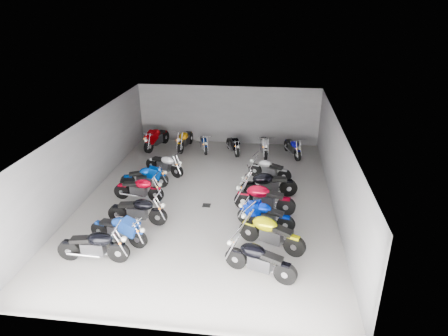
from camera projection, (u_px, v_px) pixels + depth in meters
The scene contains 24 objects.
ground at pixel (208, 200), 16.38m from camera, with size 14.00×14.00×0.00m, color gray.
wall_back at pixel (228, 115), 22.10m from camera, with size 10.00×0.10×3.20m, color slate.
wall_left at pixel (87, 158), 16.30m from camera, with size 0.10×14.00×3.20m, color slate.
wall_right at pixel (338, 170), 15.17m from camera, with size 0.10×14.00×3.20m, color slate.
ceiling at pixel (207, 124), 15.09m from camera, with size 10.00×14.00×0.04m, color black.
drain_grate at pixel (207, 205), 15.92m from camera, with size 0.32×0.32×0.01m, color black.
motorcycle_left_a at pixel (94, 246), 12.42m from camera, with size 2.30×0.47×1.01m.
motorcycle_left_b at pixel (119, 230), 13.32m from camera, with size 2.13×0.68×0.95m.
motorcycle_left_c at pixel (138, 211), 14.48m from camera, with size 2.22×0.44×0.98m.
motorcycle_left_d at pixel (139, 189), 16.16m from camera, with size 2.10×0.44×0.92m.
motorcycle_left_e at pixel (145, 177), 17.17m from camera, with size 2.06×0.60×0.91m.
motorcycle_left_f at pixel (165, 164), 18.48m from camera, with size 1.98×0.98×0.93m.
motorcycle_right_a at pixel (259, 260), 11.77m from camera, with size 2.19×0.93×1.00m.
motorcycle_right_b at pixel (271, 233), 13.06m from camera, with size 2.22×1.14×1.04m.
motorcycle_right_c at pixel (265, 215), 14.20m from camera, with size 2.09×0.71×0.94m.
motorcycle_right_d at pixel (264, 199), 15.24m from camera, with size 2.38×0.61×1.05m.
motorcycle_right_e at pixel (268, 184), 16.37m from camera, with size 2.37×0.72×1.05m.
motorcycle_right_f at pixel (269, 169), 18.00m from camera, with size 1.95×0.80×0.89m.
motorcycle_back_a at pixel (156, 138), 21.63m from camera, with size 0.79×2.32×1.04m.
motorcycle_back_b at pixel (185, 139), 21.56m from camera, with size 0.51×2.23×0.98m.
motorcycle_back_c at pixel (204, 143), 21.31m from camera, with size 0.68×1.80×0.81m.
motorcycle_back_d at pixel (233, 145), 21.02m from camera, with size 0.89×1.77×0.83m.
motorcycle_back_e at pixel (264, 145), 20.75m from camera, with size 0.50×2.16×0.95m.
motorcycle_back_f at pixel (293, 147), 20.61m from camera, with size 0.83×1.95×0.89m.
Camera 1 is at (2.42, -14.30, 7.74)m, focal length 32.00 mm.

